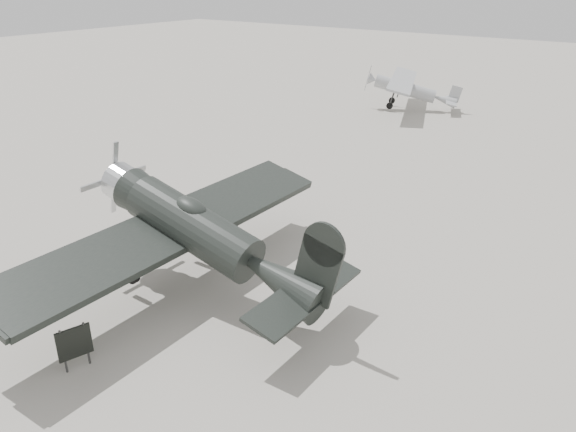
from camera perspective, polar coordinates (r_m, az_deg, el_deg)
name	(u,v)px	position (r m, az deg, el deg)	size (l,w,h in m)	color
ground	(255,277)	(19.53, -3.39, -6.17)	(160.00, 160.00, 0.00)	#A9A396
lowwing_monoplane	(204,234)	(17.64, -8.54, -1.86)	(9.14, 12.65, 4.12)	black
highwing_monoplane	(409,87)	(43.89, 12.20, 12.71)	(7.02, 9.60, 2.76)	#AEB1B4
sign_board	(74,343)	(16.02, -20.88, -12.00)	(0.33, 0.88, 1.30)	#333333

